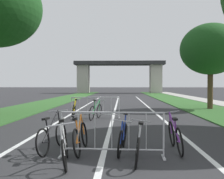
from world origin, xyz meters
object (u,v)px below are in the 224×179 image
(tree_right_cypress_far, at_px, (210,49))
(bicycle_green_4, at_px, (96,111))
(crowd_barrier_second, at_px, (95,108))
(bicycle_purple_1, at_px, (175,136))
(crowd_barrier_nearest, at_px, (112,134))
(bicycle_white_7, at_px, (65,147))
(bicycle_black_0, at_px, (52,136))
(bicycle_orange_5, at_px, (81,137))
(bicycle_blue_3, at_px, (123,138))
(bicycle_yellow_6, at_px, (74,111))
(bicycle_silver_2, at_px, (138,146))

(tree_right_cypress_far, xyz_separation_m, bicycle_green_4, (-7.17, -5.23, -3.63))
(crowd_barrier_second, xyz_separation_m, bicycle_purple_1, (2.64, -6.40, -0.14))
(crowd_barrier_second, xyz_separation_m, bicycle_green_4, (0.06, -0.48, -0.14))
(crowd_barrier_nearest, relative_size, bicycle_white_7, 1.50)
(bicycle_green_4, height_order, bicycle_white_7, bicycle_green_4)
(bicycle_green_4, xyz_separation_m, bicycle_white_7, (0.06, -7.09, -0.03))
(tree_right_cypress_far, bearing_deg, bicycle_black_0, -124.20)
(bicycle_black_0, xyz_separation_m, bicycle_orange_5, (0.71, -0.04, -0.01))
(bicycle_green_4, bearing_deg, bicycle_purple_1, -52.50)
(bicycle_black_0, distance_m, bicycle_white_7, 1.18)
(crowd_barrier_nearest, bearing_deg, crowd_barrier_second, 98.79)
(bicycle_green_4, bearing_deg, bicycle_blue_3, -64.22)
(bicycle_yellow_6, bearing_deg, bicycle_green_4, -18.44)
(bicycle_black_0, bearing_deg, crowd_barrier_second, 96.22)
(bicycle_purple_1, distance_m, bicycle_white_7, 2.78)
(bicycle_purple_1, bearing_deg, bicycle_black_0, -177.00)
(crowd_barrier_nearest, bearing_deg, bicycle_yellow_6, 107.71)
(tree_right_cypress_far, relative_size, bicycle_blue_3, 3.41)
(bicycle_yellow_6, bearing_deg, bicycle_white_7, -94.54)
(crowd_barrier_nearest, xyz_separation_m, bicycle_white_7, (-0.96, -0.58, -0.16))
(bicycle_orange_5, relative_size, bicycle_yellow_6, 1.06)
(bicycle_purple_1, distance_m, bicycle_blue_3, 1.32)
(bicycle_black_0, bearing_deg, bicycle_yellow_6, 105.56)
(crowd_barrier_nearest, distance_m, crowd_barrier_second, 7.06)
(bicycle_white_7, bearing_deg, bicycle_black_0, -73.54)
(bicycle_orange_5, bearing_deg, tree_right_cypress_far, 59.63)
(crowd_barrier_nearest, distance_m, bicycle_black_0, 1.58)
(crowd_barrier_second, height_order, bicycle_orange_5, crowd_barrier_second)
(crowd_barrier_nearest, height_order, bicycle_orange_5, crowd_barrier_nearest)
(bicycle_green_4, height_order, bicycle_orange_5, bicycle_green_4)
(tree_right_cypress_far, height_order, bicycle_orange_5, tree_right_cypress_far)
(crowd_barrier_second, relative_size, bicycle_black_0, 1.42)
(bicycle_purple_1, xyz_separation_m, bicycle_white_7, (-2.53, -1.16, -0.02))
(bicycle_orange_5, xyz_separation_m, bicycle_yellow_6, (-1.32, 6.17, 0.01))
(crowd_barrier_second, relative_size, bicycle_yellow_6, 1.50)
(tree_right_cypress_far, bearing_deg, bicycle_yellow_6, -148.14)
(crowd_barrier_second, bearing_deg, tree_right_cypress_far, 33.29)
(bicycle_purple_1, distance_m, bicycle_yellow_6, 7.05)
(bicycle_blue_3, bearing_deg, bicycle_white_7, 46.35)
(bicycle_blue_3, bearing_deg, tree_right_cypress_far, -111.23)
(crowd_barrier_nearest, height_order, bicycle_black_0, crowd_barrier_nearest)
(bicycle_silver_2, bearing_deg, bicycle_orange_5, 153.67)
(bicycle_purple_1, height_order, bicycle_green_4, bicycle_purple_1)
(bicycle_black_0, height_order, bicycle_green_4, bicycle_black_0)
(bicycle_green_4, relative_size, bicycle_yellow_6, 1.05)
(bicycle_green_4, bearing_deg, tree_right_cypress_far, 50.04)
(tree_right_cypress_far, distance_m, bicycle_white_7, 14.68)
(bicycle_blue_3, bearing_deg, bicycle_green_4, -71.82)
(bicycle_silver_2, distance_m, bicycle_yellow_6, 7.48)
(tree_right_cypress_far, bearing_deg, bicycle_white_7, -120.02)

